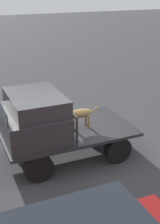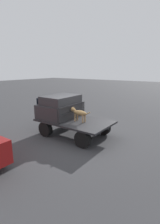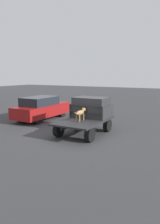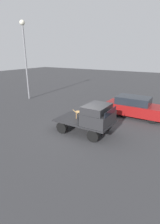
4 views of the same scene
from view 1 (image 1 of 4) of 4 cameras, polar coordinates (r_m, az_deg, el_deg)
The scene contains 5 objects.
ground_plane at distance 8.63m, azimuth -2.29°, elevation -7.69°, with size 80.00×80.00×0.00m, color #38383A.
flatbed_truck at distance 8.36m, azimuth -2.35°, elevation -4.39°, with size 3.44×2.05×0.76m.
truck_cab at distance 7.81m, azimuth -8.57°, elevation -0.83°, with size 1.48×1.93×1.09m.
truck_headboard at distance 8.03m, azimuth -3.22°, elevation -0.13°, with size 0.04×1.93×0.73m.
dog at distance 8.15m, azimuth -0.52°, elevation -0.36°, with size 1.08×0.24×0.65m.
Camera 1 is at (2.66, 6.96, 4.36)m, focal length 50.00 mm.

